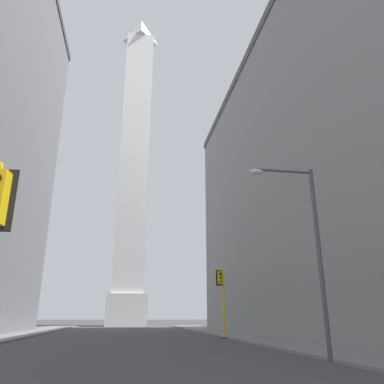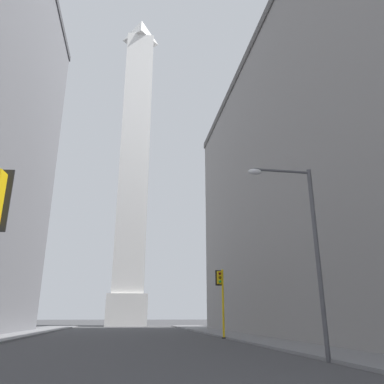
# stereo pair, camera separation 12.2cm
# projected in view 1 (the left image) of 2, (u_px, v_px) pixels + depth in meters

# --- Properties ---
(sidewalk_right) EXTENTS (5.00, 88.06, 0.15)m
(sidewalk_right) POSITION_uv_depth(u_px,v_px,m) (277.00, 341.00, 26.74)
(sidewalk_right) COLOR slate
(sidewalk_right) RESTS_ON ground_plane
(obelisk) EXTENTS (7.43, 7.43, 70.13)m
(obelisk) POSITION_uv_depth(u_px,v_px,m) (134.00, 158.00, 79.57)
(obelisk) COLOR silver
(obelisk) RESTS_ON ground_plane
(traffic_light_mid_right) EXTENTS (0.79, 0.52, 5.65)m
(traffic_light_mid_right) POSITION_uv_depth(u_px,v_px,m) (222.00, 292.00, 32.19)
(traffic_light_mid_right) COLOR yellow
(traffic_light_mid_right) RESTS_ON ground_plane
(street_lamp) EXTENTS (3.10, 0.36, 8.39)m
(street_lamp) POSITION_uv_depth(u_px,v_px,m) (307.00, 237.00, 16.69)
(street_lamp) COLOR #4C4C51
(street_lamp) RESTS_ON ground_plane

